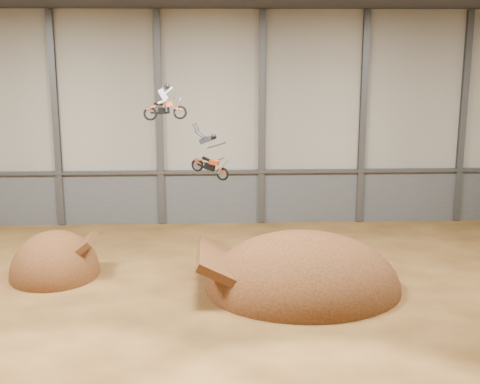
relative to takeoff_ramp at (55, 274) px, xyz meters
name	(u,v)px	position (x,y,z in m)	size (l,w,h in m)	color
floor	(211,311)	(8.29, -5.21, 0.00)	(40.00, 40.00, 0.00)	#513215
back_wall	(211,119)	(8.29, 9.79, 7.00)	(40.00, 0.10, 14.00)	#A19C8F
lower_band_back	(211,198)	(8.29, 9.69, 1.75)	(39.80, 0.18, 3.50)	#505357
steel_rail	(211,172)	(8.29, 9.54, 3.55)	(39.80, 0.35, 0.20)	#47494F
steel_column_1	(56,121)	(-1.71, 9.59, 7.00)	(0.40, 0.36, 13.90)	#47494F
steel_column_2	(159,120)	(4.96, 9.59, 7.00)	(0.40, 0.36, 13.90)	#47494F
steel_column_3	(262,120)	(11.62, 9.59, 7.00)	(0.40, 0.36, 13.90)	#47494F
steel_column_4	(363,119)	(18.29, 9.59, 7.00)	(0.40, 0.36, 13.90)	#47494F
steel_column_5	(463,119)	(24.96, 9.59, 7.00)	(0.40, 0.36, 13.90)	#47494F
takeoff_ramp	(55,274)	(0.00, 0.00, 0.00)	(4.67, 5.39, 4.67)	#402110
landing_ramp	(303,289)	(12.86, -2.57, 0.00)	(9.78, 8.65, 5.64)	#402110
fmx_rider_a	(165,100)	(6.06, -0.19, 9.21)	(2.16, 0.82, 1.96)	#E2571E
fmx_rider_b	(208,152)	(8.20, -1.56, 6.80)	(2.74, 0.78, 2.35)	#BA3612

